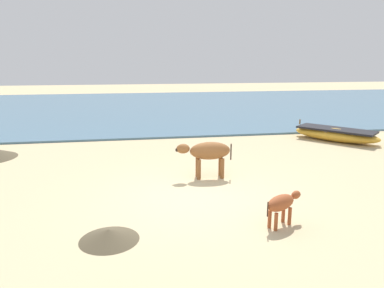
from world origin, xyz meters
TOP-DOWN VIEW (x-y plane):
  - ground at (0.00, 0.00)m, footprint 80.00×80.00m
  - sea_water at (0.00, 16.37)m, footprint 60.00×20.00m
  - fishing_boat_3 at (6.44, 4.86)m, footprint 2.87×3.14m
  - cow_adult_brown at (0.58, 1.32)m, footprint 1.52×0.47m
  - calf_near_rust at (1.35, -1.74)m, footprint 0.91×0.62m
  - debris_pile_1 at (-1.86, -1.77)m, footprint 1.44×1.44m

SIDE VIEW (x-z plane):
  - ground at x=0.00m, z-range 0.00..0.00m
  - sea_water at x=0.00m, z-range 0.00..0.08m
  - debris_pile_1 at x=-1.86m, z-range 0.00..0.20m
  - fishing_boat_3 at x=6.44m, z-range -0.08..0.62m
  - calf_near_rust at x=1.35m, z-range 0.14..0.76m
  - cow_adult_brown at x=0.58m, z-range 0.21..1.20m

